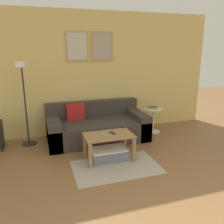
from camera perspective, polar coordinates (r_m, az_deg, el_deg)
wall_back at (r=5.12m, az=-5.67°, el=9.21°), size 5.60×0.09×2.55m
area_rug at (r=3.83m, az=1.02°, el=-13.06°), size 1.35×0.84×0.01m
couch at (r=4.86m, az=-3.73°, el=-3.55°), size 1.97×0.97×0.72m
coffee_table at (r=3.94m, az=-0.79°, el=-6.79°), size 0.80×0.49×0.44m
storage_bin at (r=4.01m, az=-0.88°, el=-10.12°), size 0.60×0.35×0.20m
floor_lamp at (r=4.51m, az=-20.42°, el=3.70°), size 0.27×0.55×1.60m
side_table at (r=5.28m, az=9.87°, el=-1.45°), size 0.37×0.37×0.53m
book_stack at (r=5.22m, az=9.63°, el=1.04°), size 0.22×0.19×0.05m
remote_control at (r=3.87m, az=-1.89°, el=-5.49°), size 0.08×0.16×0.02m
cell_phone at (r=3.97m, az=0.10°, el=-5.05°), size 0.10×0.15×0.01m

